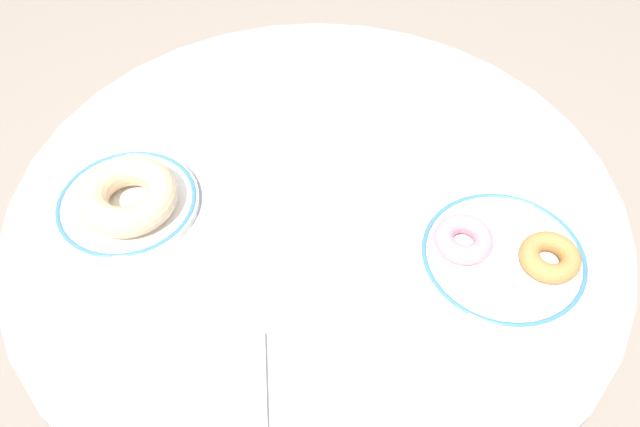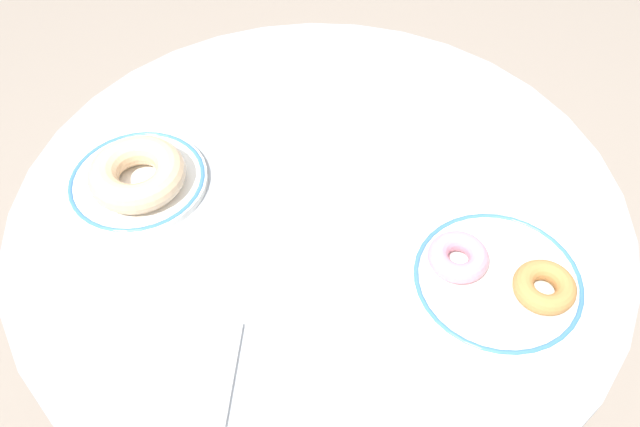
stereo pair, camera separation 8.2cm
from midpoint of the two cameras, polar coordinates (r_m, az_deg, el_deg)
The scene contains 7 objects.
cafe_table at distance 1.03m, azimuth 2.25°, elevation -7.68°, with size 0.78×0.78×0.77m.
plate_left at distance 0.88m, azimuth -12.91°, elevation 2.60°, with size 0.18×0.18×0.01m.
plate_right at distance 0.80m, azimuth 17.89°, elevation -5.70°, with size 0.20×0.20×0.01m.
donut_glazed at distance 0.85m, azimuth -12.88°, elevation 3.20°, with size 0.12×0.12×0.04m, color #E0B789.
donut_old_fashioned at distance 0.79m, azimuth 21.62°, elevation -6.10°, with size 0.07×0.07×0.02m, color #BC7F42.
donut_pink_frosted at distance 0.79m, azimuth 14.76°, elevation -3.84°, with size 0.07×0.07×0.02m, color pink.
paper_napkin at distance 0.72m, azimuth -8.98°, elevation -13.44°, with size 0.12×0.12×0.01m, color white.
Camera 2 is at (0.19, -0.51, 1.41)m, focal length 37.16 mm.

